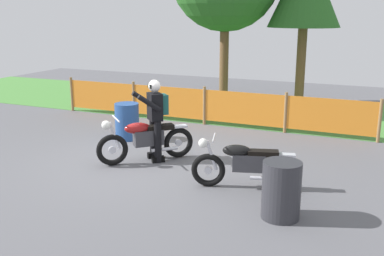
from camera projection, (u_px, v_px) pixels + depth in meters
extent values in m
cube|color=#5B5B60|center=(145.00, 160.00, 9.48)|extent=(24.00, 24.00, 0.02)
cube|color=#4C8C3D|center=(233.00, 107.00, 14.65)|extent=(24.00, 5.03, 0.01)
cylinder|color=olive|center=(72.00, 94.00, 14.00)|extent=(0.08, 0.08, 1.05)
cylinder|color=olive|center=(134.00, 99.00, 13.14)|extent=(0.08, 0.08, 1.05)
cylinder|color=olive|center=(204.00, 106.00, 12.29)|extent=(0.08, 0.08, 1.05)
cylinder|color=olive|center=(285.00, 113.00, 11.43)|extent=(0.08, 0.08, 1.05)
cylinder|color=olive|center=(380.00, 121.00, 10.57)|extent=(0.08, 0.08, 1.05)
cube|color=orange|center=(102.00, 96.00, 13.57)|extent=(2.14, 0.02, 0.85)
cube|color=orange|center=(168.00, 102.00, 12.71)|extent=(2.14, 0.02, 0.85)
cube|color=orange|center=(243.00, 108.00, 11.85)|extent=(2.14, 0.02, 0.85)
cube|color=orange|center=(331.00, 116.00, 10.99)|extent=(2.14, 0.02, 0.85)
cylinder|color=brown|center=(224.00, 63.00, 14.16)|extent=(0.28, 0.28, 2.90)
cylinder|color=brown|center=(300.00, 70.00, 13.77)|extent=(0.28, 0.28, 2.56)
torus|color=black|center=(112.00, 150.00, 9.03)|extent=(0.53, 0.54, 0.65)
cylinder|color=silver|center=(112.00, 150.00, 9.03)|extent=(0.14, 0.14, 0.14)
torus|color=black|center=(178.00, 143.00, 9.53)|extent=(0.53, 0.54, 0.65)
cylinder|color=silver|center=(178.00, 143.00, 9.53)|extent=(0.14, 0.14, 0.14)
cube|color=#38383D|center=(148.00, 137.00, 9.25)|extent=(0.60, 0.60, 0.32)
ellipsoid|color=maroon|center=(137.00, 128.00, 9.11)|extent=(0.54, 0.54, 0.22)
cube|color=black|center=(160.00, 127.00, 9.29)|extent=(0.56, 0.56, 0.10)
cube|color=silver|center=(178.00, 126.00, 9.44)|extent=(0.37, 0.37, 0.04)
cylinder|color=silver|center=(115.00, 136.00, 8.98)|extent=(0.21, 0.21, 0.57)
sphere|color=white|center=(106.00, 125.00, 8.86)|extent=(0.26, 0.26, 0.18)
cylinder|color=silver|center=(116.00, 119.00, 8.90)|extent=(0.45, 0.45, 0.03)
cylinder|color=silver|center=(165.00, 149.00, 9.30)|extent=(0.44, 0.44, 0.07)
torus|color=black|center=(208.00, 170.00, 7.94)|extent=(0.61, 0.27, 0.60)
cylinder|color=silver|center=(208.00, 170.00, 7.94)|extent=(0.14, 0.09, 0.13)
torus|color=black|center=(284.00, 173.00, 7.79)|extent=(0.61, 0.27, 0.60)
cylinder|color=silver|center=(284.00, 173.00, 7.79)|extent=(0.14, 0.09, 0.13)
cube|color=#38383D|center=(249.00, 162.00, 7.82)|extent=(0.61, 0.38, 0.30)
ellipsoid|color=black|center=(237.00, 151.00, 7.79)|extent=(0.54, 0.36, 0.21)
cube|color=black|center=(263.00, 153.00, 7.75)|extent=(0.57, 0.35, 0.09)
cube|color=silver|center=(285.00, 155.00, 7.71)|extent=(0.37, 0.24, 0.04)
cylinder|color=silver|center=(212.00, 155.00, 7.87)|extent=(0.23, 0.11, 0.54)
sphere|color=white|center=(203.00, 143.00, 7.83)|extent=(0.21, 0.21, 0.17)
cylinder|color=silver|center=(214.00, 138.00, 7.78)|extent=(0.19, 0.55, 0.03)
cylinder|color=silver|center=(265.00, 178.00, 7.72)|extent=(0.52, 0.21, 0.07)
cylinder|color=black|center=(158.00, 142.00, 9.18)|extent=(0.21, 0.21, 0.86)
cube|color=black|center=(158.00, 159.00, 9.27)|extent=(0.26, 0.26, 0.12)
cylinder|color=black|center=(153.00, 138.00, 9.47)|extent=(0.21, 0.21, 0.86)
cube|color=black|center=(154.00, 155.00, 9.56)|extent=(0.26, 0.26, 0.12)
cube|color=black|center=(155.00, 107.00, 9.15)|extent=(0.42, 0.42, 0.56)
cylinder|color=black|center=(149.00, 103.00, 8.85)|extent=(0.41, 0.41, 0.38)
cylinder|color=black|center=(143.00, 99.00, 9.25)|extent=(0.41, 0.41, 0.38)
sphere|color=white|center=(154.00, 86.00, 9.04)|extent=(0.35, 0.35, 0.25)
cube|color=black|center=(150.00, 86.00, 9.00)|extent=(0.15, 0.15, 0.08)
cube|color=#194C47|center=(163.00, 104.00, 9.20)|extent=(0.31, 0.31, 0.40)
cylinder|color=navy|center=(127.00, 121.00, 10.89)|extent=(0.58, 0.58, 0.88)
cylinder|color=#2D2D33|center=(281.00, 190.00, 6.69)|extent=(0.58, 0.58, 0.88)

